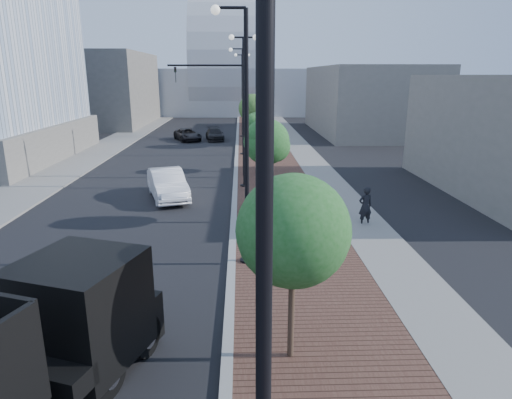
{
  "coord_description": "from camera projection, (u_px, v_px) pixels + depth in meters",
  "views": [
    {
      "loc": [
        0.39,
        -5.82,
        6.99
      ],
      "look_at": [
        1.0,
        12.0,
        2.0
      ],
      "focal_mm": 31.31,
      "sensor_mm": 36.0,
      "label": 1
    }
  ],
  "objects": [
    {
      "name": "tree_3",
      "position": [
        253.0,
        109.0,
        44.07
      ],
      "size": [
        2.82,
        2.82,
        5.21
      ],
      "color": "#382619",
      "rests_on": "ground"
    },
    {
      "name": "west_sidewalk",
      "position": [
        110.0,
        145.0,
        45.53
      ],
      "size": [
        4.0,
        140.0,
        0.12
      ],
      "primitive_type": "cube",
      "color": "slate",
      "rests_on": "ground"
    },
    {
      "name": "dark_car_far",
      "position": [
        215.0,
        134.0,
        49.5
      ],
      "size": [
        2.44,
        4.7,
        1.3
      ],
      "primitive_type": "imported",
      "rotation": [
        0.0,
        0.0,
        0.14
      ],
      "color": "black",
      "rests_on": "ground"
    },
    {
      "name": "sidewalk",
      "position": [
        271.0,
        144.0,
        46.07
      ],
      "size": [
        7.0,
        140.0,
        0.12
      ],
      "primitive_type": "cube",
      "color": "#4C2D23",
      "rests_on": "ground"
    },
    {
      "name": "concrete_strip",
      "position": [
        297.0,
        144.0,
        46.16
      ],
      "size": [
        2.4,
        140.0,
        0.13
      ],
      "primitive_type": "cube",
      "color": "slate",
      "rests_on": "ground"
    },
    {
      "name": "commercial_block_ne",
      "position": [
        367.0,
        100.0,
        55.04
      ],
      "size": [
        12.0,
        22.0,
        8.0
      ],
      "primitive_type": "cube",
      "color": "slate",
      "rests_on": "ground"
    },
    {
      "name": "streetlight_1",
      "position": [
        244.0,
        152.0,
        15.94
      ],
      "size": [
        1.44,
        0.56,
        9.21
      ],
      "color": "black",
      "rests_on": "ground"
    },
    {
      "name": "convention_center",
      "position": [
        228.0,
        80.0,
        87.6
      ],
      "size": [
        50.0,
        30.0,
        50.0
      ],
      "color": "#B2B6BD",
      "rests_on": "ground"
    },
    {
      "name": "streetlight_4",
      "position": [
        242.0,
        95.0,
        50.47
      ],
      "size": [
        1.72,
        0.56,
        9.28
      ],
      "color": "black",
      "rests_on": "ground"
    },
    {
      "name": "streetlight_3",
      "position": [
        242.0,
        106.0,
        39.04
      ],
      "size": [
        1.44,
        0.56,
        9.21
      ],
      "color": "black",
      "rests_on": "ground"
    },
    {
      "name": "white_sedan",
      "position": [
        167.0,
        184.0,
        25.99
      ],
      "size": [
        3.28,
        5.47,
        1.7
      ],
      "primitive_type": "imported",
      "rotation": [
        0.0,
        0.0,
        0.31
      ],
      "color": "white",
      "rests_on": "ground"
    },
    {
      "name": "utility_cover_1",
      "position": [
        301.0,
        283.0,
        15.22
      ],
      "size": [
        0.5,
        0.5,
        0.02
      ],
      "primitive_type": "cube",
      "color": "black",
      "rests_on": "sidewalk"
    },
    {
      "name": "pedestrian",
      "position": [
        365.0,
        206.0,
        21.21
      ],
      "size": [
        0.8,
        0.63,
        1.91
      ],
      "primitive_type": "imported",
      "rotation": [
        0.0,
        0.0,
        3.41
      ],
      "color": "black",
      "rests_on": "ground"
    },
    {
      "name": "tree_0",
      "position": [
        295.0,
        231.0,
        10.47
      ],
      "size": [
        2.71,
        2.71,
        4.83
      ],
      "color": "#382619",
      "rests_on": "ground"
    },
    {
      "name": "traffic_mast",
      "position": [
        230.0,
        106.0,
        30.18
      ],
      "size": [
        5.09,
        0.2,
        8.0
      ],
      "color": "black",
      "rests_on": "ground"
    },
    {
      "name": "curb",
      "position": [
        237.0,
        145.0,
        45.95
      ],
      "size": [
        0.3,
        140.0,
        0.14
      ],
      "primitive_type": "cube",
      "color": "gray",
      "rests_on": "ground"
    },
    {
      "name": "dark_car_mid",
      "position": [
        188.0,
        135.0,
        49.13
      ],
      "size": [
        3.78,
        5.16,
        1.3
      ],
      "primitive_type": "imported",
      "rotation": [
        0.0,
        0.0,
        0.39
      ],
      "color": "black",
      "rests_on": "ground"
    },
    {
      "name": "tree_1",
      "position": [
        268.0,
        142.0,
        20.92
      ],
      "size": [
        2.24,
        2.16,
        5.05
      ],
      "color": "#382619",
      "rests_on": "ground"
    },
    {
      "name": "commercial_block_nw",
      "position": [
        97.0,
        89.0,
        63.22
      ],
      "size": [
        14.0,
        20.0,
        10.0
      ],
      "primitive_type": "cube",
      "color": "#605C56",
      "rests_on": "ground"
    },
    {
      "name": "streetlight_2",
      "position": [
        244.0,
        112.0,
        27.37
      ],
      "size": [
        1.72,
        0.56,
        9.28
      ],
      "color": "black",
      "rests_on": "ground"
    },
    {
      "name": "utility_cover_2",
      "position": [
        276.0,
        198.0,
        25.8
      ],
      "size": [
        0.5,
        0.5,
        0.02
      ],
      "primitive_type": "cube",
      "color": "black",
      "rests_on": "sidewalk"
    },
    {
      "name": "streetlight_0",
      "position": [
        264.0,
        310.0,
        4.27
      ],
      "size": [
        1.72,
        0.56,
        9.28
      ],
      "color": "black",
      "rests_on": "ground"
    },
    {
      "name": "tree_2",
      "position": [
        258.0,
        127.0,
        32.65
      ],
      "size": [
        2.23,
        2.15,
        4.4
      ],
      "color": "#382619",
      "rests_on": "ground"
    }
  ]
}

